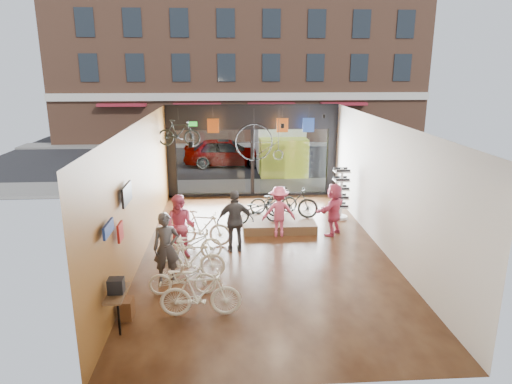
{
  "coord_description": "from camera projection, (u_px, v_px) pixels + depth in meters",
  "views": [
    {
      "loc": [
        -1.04,
        -12.57,
        5.26
      ],
      "look_at": [
        -0.15,
        1.4,
        1.4
      ],
      "focal_mm": 32.0,
      "sensor_mm": 36.0,
      "label": 1
    }
  ],
  "objects": [
    {
      "name": "floor_bike_1",
      "position": [
        201.0,
        293.0,
        9.84
      ],
      "size": [
        1.77,
        0.5,
        1.06
      ],
      "primitive_type": "imported",
      "rotation": [
        0.0,
        0.0,
        1.57
      ],
      "color": "silver",
      "rests_on": "ground_plane"
    },
    {
      "name": "street_car",
      "position": [
        226.0,
        152.0,
        24.83
      ],
      "size": [
        4.53,
        1.82,
        1.54
      ],
      "primitive_type": "imported",
      "rotation": [
        0.0,
        0.0,
        1.57
      ],
      "color": "gray",
      "rests_on": "street_road"
    },
    {
      "name": "wall_left",
      "position": [
        140.0,
        190.0,
        12.84
      ],
      "size": [
        0.04,
        12.0,
        3.8
      ],
      "primitive_type": "cube",
      "color": "#9A5821",
      "rests_on": "ground"
    },
    {
      "name": "floor_bike_5",
      "position": [
        203.0,
        228.0,
        13.85
      ],
      "size": [
        1.85,
        0.91,
        1.07
      ],
      "primitive_type": "imported",
      "rotation": [
        0.0,
        0.0,
        1.33
      ],
      "color": "silver",
      "rests_on": "ground_plane"
    },
    {
      "name": "wall_back",
      "position": [
        295.0,
        285.0,
        7.26
      ],
      "size": [
        7.0,
        0.04,
        3.8
      ],
      "primitive_type": "cube",
      "color": "beige",
      "rests_on": "ground"
    },
    {
      "name": "opposite_building",
      "position": [
        240.0,
        41.0,
        32.39
      ],
      "size": [
        26.0,
        5.0,
        14.0
      ],
      "primitive_type": "cube",
      "color": "brown",
      "rests_on": "ground"
    },
    {
      "name": "wall_right",
      "position": [
        385.0,
        186.0,
        13.27
      ],
      "size": [
        0.04,
        12.0,
        3.8
      ],
      "primitive_type": "cube",
      "color": "beige",
      "rests_on": "ground"
    },
    {
      "name": "display_bike_right",
      "position": [
        274.0,
        201.0,
        15.88
      ],
      "size": [
        1.74,
        0.77,
        0.88
      ],
      "primitive_type": "imported",
      "rotation": [
        0.0,
        0.0,
        1.68
      ],
      "color": "black",
      "rests_on": "display_platform"
    },
    {
      "name": "sidewalk_near",
      "position": [
        251.0,
        187.0,
        20.47
      ],
      "size": [
        30.0,
        2.4,
        0.12
      ],
      "primitive_type": "cube",
      "color": "slate",
      "rests_on": "ground"
    },
    {
      "name": "floor_bike_2",
      "position": [
        182.0,
        278.0,
        10.81
      ],
      "size": [
        1.6,
        0.56,
        0.84
      ],
      "primitive_type": "imported",
      "rotation": [
        0.0,
        0.0,
        1.57
      ],
      "color": "silver",
      "rests_on": "ground_plane"
    },
    {
      "name": "ground_plane",
      "position": [
        264.0,
        250.0,
        13.56
      ],
      "size": [
        7.0,
        12.0,
        0.04
      ],
      "primitive_type": "cube",
      "color": "black",
      "rests_on": "ground"
    },
    {
      "name": "customer_3",
      "position": [
        279.0,
        212.0,
        14.46
      ],
      "size": [
        1.07,
        0.63,
        1.64
      ],
      "primitive_type": "imported",
      "rotation": [
        0.0,
        0.0,
        3.16
      ],
      "color": "#CC4C72",
      "rests_on": "ground_plane"
    },
    {
      "name": "jersey_mid",
      "position": [
        282.0,
        125.0,
        17.82
      ],
      "size": [
        0.45,
        0.03,
        0.55
      ],
      "primitive_type": "cube",
      "color": "#CC5919",
      "rests_on": "ceiling"
    },
    {
      "name": "penny_farthing",
      "position": [
        262.0,
        143.0,
        16.97
      ],
      "size": [
        1.74,
        0.06,
        1.39
      ],
      "primitive_type": null,
      "color": "black",
      "rests_on": "ceiling"
    },
    {
      "name": "wall_merch",
      "position": [
        118.0,
        261.0,
        9.64
      ],
      "size": [
        0.4,
        2.4,
        2.6
      ],
      "primitive_type": null,
      "color": "navy",
      "rests_on": "wall_left"
    },
    {
      "name": "hung_bike",
      "position": [
        179.0,
        133.0,
        16.65
      ],
      "size": [
        1.62,
        0.62,
        0.95
      ],
      "primitive_type": "imported",
      "rotation": [
        0.0,
        0.0,
        1.46
      ],
      "color": "black",
      "rests_on": "ceiling"
    },
    {
      "name": "jersey_left",
      "position": [
        213.0,
        126.0,
        17.65
      ],
      "size": [
        0.45,
        0.03,
        0.55
      ],
      "primitive_type": "cube",
      "color": "#CC5919",
      "rests_on": "ceiling"
    },
    {
      "name": "sidewalk_far",
      "position": [
        242.0,
        144.0,
        31.82
      ],
      "size": [
        30.0,
        2.0,
        0.12
      ],
      "primitive_type": "cube",
      "color": "slate",
      "rests_on": "ground"
    },
    {
      "name": "floor_bike_4",
      "position": [
        190.0,
        244.0,
        12.71
      ],
      "size": [
        1.91,
        0.94,
        0.96
      ],
      "primitive_type": "imported",
      "rotation": [
        0.0,
        0.0,
        1.75
      ],
      "color": "silver",
      "rests_on": "ground_plane"
    },
    {
      "name": "street_road",
      "position": [
        244.0,
        156.0,
        27.99
      ],
      "size": [
        30.0,
        18.0,
        0.02
      ],
      "primitive_type": "cube",
      "color": "black",
      "rests_on": "ground"
    },
    {
      "name": "box_truck",
      "position": [
        279.0,
        143.0,
        23.87
      ],
      "size": [
        2.37,
        7.11,
        2.8
      ],
      "primitive_type": null,
      "color": "silver",
      "rests_on": "street_road"
    },
    {
      "name": "jersey_right",
      "position": [
        309.0,
        125.0,
        17.88
      ],
      "size": [
        0.45,
        0.03,
        0.55
      ],
      "primitive_type": "cube",
      "color": "#1E3F99",
      "rests_on": "ceiling"
    },
    {
      "name": "display_platform",
      "position": [
        278.0,
        223.0,
        15.48
      ],
      "size": [
        2.4,
        1.8,
        0.3
      ],
      "primitive_type": "cube",
      "color": "brown",
      "rests_on": "ground_plane"
    },
    {
      "name": "ceiling",
      "position": [
        265.0,
        121.0,
        12.54
      ],
      "size": [
        7.0,
        12.0,
        0.04
      ],
      "primitive_type": "cube",
      "color": "black",
      "rests_on": "ground"
    },
    {
      "name": "customer_0",
      "position": [
        166.0,
        248.0,
        11.37
      ],
      "size": [
        0.71,
        0.52,
        1.8
      ],
      "primitive_type": "imported",
      "rotation": [
        0.0,
        0.0,
        0.15
      ],
      "color": "#3F3F44",
      "rests_on": "ground_plane"
    },
    {
      "name": "storefront",
      "position": [
        252.0,
        151.0,
        18.83
      ],
      "size": [
        7.0,
        0.26,
        3.8
      ],
      "primitive_type": null,
      "color": "black",
      "rests_on": "ground"
    },
    {
      "name": "customer_5",
      "position": [
        334.0,
        209.0,
        14.62
      ],
      "size": [
        1.41,
        1.52,
        1.7
      ],
      "primitive_type": "imported",
      "rotation": [
        0.0,
        0.0,
        4.0
      ],
      "color": "#CC4C72",
      "rests_on": "ground_plane"
    },
    {
      "name": "customer_1",
      "position": [
        181.0,
        226.0,
        12.86
      ],
      "size": [
        1.01,
        0.86,
        1.82
      ],
      "primitive_type": "imported",
      "rotation": [
        0.0,
        0.0,
        -0.22
      ],
      "color": "#CC4C72",
      "rests_on": "ground_plane"
    },
    {
      "name": "exit_sign",
      "position": [
        193.0,
        124.0,
        18.26
      ],
      "size": [
        0.35,
        0.06,
        0.18
      ],
      "primitive_type": "cube",
      "color": "#198C26",
      "rests_on": "storefront"
    },
    {
      "name": "sunglasses_rack",
      "position": [
        341.0,
        194.0,
        16.12
      ],
      "size": [
        0.63,
        0.56,
        1.86
      ],
      "primitive_type": null,
      "rotation": [
        0.0,
        0.0,
        0.22
      ],
      "color": "white",
      "rests_on": "ground_plane"
    },
    {
      "name": "customer_2",
      "position": [
        235.0,
        221.0,
        13.27
      ],
      "size": [
        1.11,
        0.53,
        1.85
      ],
      "primitive_type": "imported",
      "rotation": [
        0.0,
        0.0,
        3.21
      ],
      "color": "#3F3F44",
      "rests_on": "ground_plane"
    },
    {
      "name": "display_bike_mid",
      "position": [
        292.0,
        203.0,
        15.38
      ],
      "size": [
        1.84,
        0.84,
        1.07
      ],
      "primitive_type": "imported",
      "rotation": [
        0.0,
        0.0,
        1.38
      ],
      "color": "black",
      "rests_on": "display_platform"
    },
    {
      "name": "display_bike_left",
      "position": [
        257.0,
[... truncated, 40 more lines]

